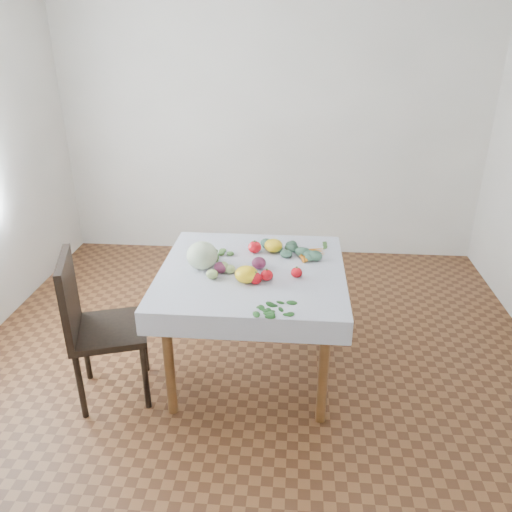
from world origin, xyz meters
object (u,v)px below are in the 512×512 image
(heirloom_back, at_px, (273,245))
(carrot_bunch, at_px, (312,253))
(cabbage, at_px, (202,255))
(table, at_px, (252,284))
(chair, at_px, (92,320))

(heirloom_back, bearing_deg, carrot_bunch, -8.92)
(carrot_bunch, bearing_deg, cabbage, -160.10)
(cabbage, relative_size, carrot_bunch, 0.80)
(table, distance_m, carrot_bunch, 0.45)
(heirloom_back, distance_m, carrot_bunch, 0.26)
(cabbage, height_order, carrot_bunch, cabbage)
(chair, xyz_separation_m, carrot_bunch, (1.28, 0.56, 0.23))
(chair, distance_m, cabbage, 0.75)
(cabbage, bearing_deg, chair, -152.83)
(chair, height_order, cabbage, chair)
(cabbage, distance_m, carrot_bunch, 0.72)
(chair, relative_size, heirloom_back, 7.86)
(table, height_order, carrot_bunch, carrot_bunch)
(chair, distance_m, carrot_bunch, 1.42)
(chair, relative_size, cabbage, 5.02)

